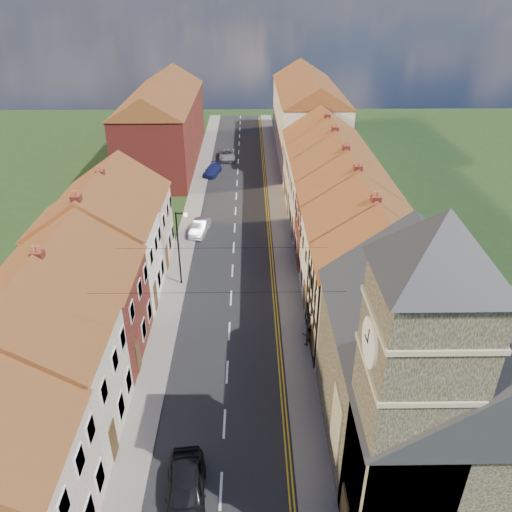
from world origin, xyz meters
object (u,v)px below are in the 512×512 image
(car_far, at_px, (212,170))
(pedestrian_right, at_px, (308,334))
(car_near, at_px, (186,490))
(church, at_px, (434,373))
(car_distant, at_px, (227,154))
(car_mid, at_px, (200,227))
(lamppost, at_px, (179,244))

(car_far, height_order, pedestrian_right, pedestrian_right)
(car_near, bearing_deg, car_far, 86.69)
(church, xyz_separation_m, car_distant, (-10.86, 47.69, -5.25))
(church, distance_m, car_near, 12.14)
(car_near, xyz_separation_m, car_far, (-1.53, 43.42, -0.19))
(pedestrian_right, bearing_deg, car_near, 53.24)
(car_mid, bearing_deg, car_near, -77.04)
(car_mid, bearing_deg, pedestrian_right, -53.88)
(lamppost, bearing_deg, pedestrian_right, -40.33)
(car_mid, height_order, pedestrian_right, pedestrian_right)
(car_near, relative_size, car_distant, 0.99)
(car_mid, relative_size, car_distant, 0.83)
(pedestrian_right, bearing_deg, lamppost, -45.96)
(lamppost, xyz_separation_m, car_far, (0.78, 24.93, -2.98))
(car_far, bearing_deg, pedestrian_right, -62.92)
(car_near, distance_m, car_distant, 49.51)
(car_mid, height_order, car_distant, car_distant)
(car_mid, distance_m, pedestrian_right, 18.48)
(car_distant, bearing_deg, church, -79.54)
(pedestrian_right, bearing_deg, church, 109.43)
(church, relative_size, car_mid, 4.09)
(car_distant, bearing_deg, car_near, -92.36)
(church, relative_size, lamppost, 2.53)
(lamppost, distance_m, car_near, 18.84)
(car_mid, xyz_separation_m, car_distant, (1.70, 22.08, 0.01))
(church, relative_size, car_far, 3.93)
(lamppost, bearing_deg, car_near, -82.87)
(lamppost, distance_m, car_far, 25.11)
(pedestrian_right, bearing_deg, car_far, -81.58)
(lamppost, distance_m, car_mid, 9.43)
(car_far, height_order, car_distant, car_distant)
(car_distant, xyz_separation_m, pedestrian_right, (6.60, -38.58, 0.30))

